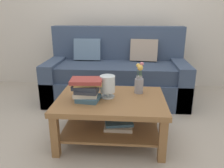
{
  "coord_description": "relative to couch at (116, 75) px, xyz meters",
  "views": [
    {
      "loc": [
        0.16,
        -2.33,
        1.3
      ],
      "look_at": [
        -0.01,
        -0.1,
        0.56
      ],
      "focal_mm": 36.16,
      "sensor_mm": 36.0,
      "label": 1
    }
  ],
  "objects": [
    {
      "name": "glass_hurricane_vase",
      "position": [
        -0.03,
        -1.13,
        0.22
      ],
      "size": [
        0.15,
        0.15,
        0.22
      ],
      "color": "silver",
      "rests_on": "coffee_table"
    },
    {
      "name": "coffee_table",
      "position": [
        0.01,
        -1.16,
        -0.03
      ],
      "size": [
        1.07,
        0.77,
        0.46
      ],
      "color": "olive",
      "rests_on": "ground"
    },
    {
      "name": "back_wall",
      "position": [
        0.02,
        0.74,
        0.99
      ],
      "size": [
        6.4,
        0.12,
        2.7
      ],
      "primitive_type": "cube",
      "color": "beige",
      "rests_on": "ground"
    },
    {
      "name": "couch",
      "position": [
        0.0,
        0.0,
        0.0
      ],
      "size": [
        2.01,
        0.9,
        1.06
      ],
      "color": "#384760",
      "rests_on": "ground"
    },
    {
      "name": "ground_plane",
      "position": [
        0.02,
        -0.91,
        -0.36
      ],
      "size": [
        10.0,
        10.0,
        0.0
      ],
      "primitive_type": "plane",
      "color": "#ADA393"
    },
    {
      "name": "book_stack_main",
      "position": [
        -0.22,
        -1.23,
        0.21
      ],
      "size": [
        0.31,
        0.24,
        0.21
      ],
      "color": "#3D6075",
      "rests_on": "coffee_table"
    },
    {
      "name": "flower_pitcher",
      "position": [
        0.29,
        -0.99,
        0.23
      ],
      "size": [
        0.09,
        0.11,
        0.34
      ],
      "color": "gray",
      "rests_on": "coffee_table"
    }
  ]
}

